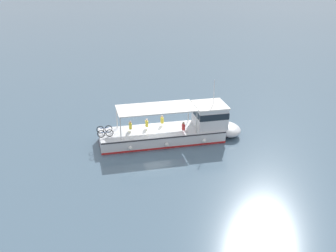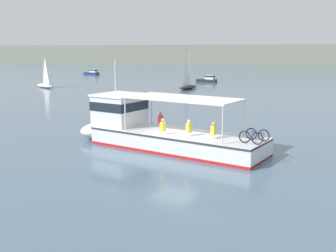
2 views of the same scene
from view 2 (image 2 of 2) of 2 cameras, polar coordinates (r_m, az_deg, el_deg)
ground_plane at (r=23.83m, az=0.90°, el=-3.85°), size 400.00×400.00×0.00m
distant_shoreline at (r=163.63m, az=21.62°, el=9.18°), size 400.00×28.00×7.45m
ferry_main at (r=25.34m, az=-1.91°, el=-0.62°), size 13.03×5.09×5.32m
motorboat_off_stern at (r=97.75m, az=-10.50°, el=7.34°), size 3.66×1.47×1.26m
sailboat_horizon_east at (r=61.76m, az=2.81°, el=5.64°), size 1.92×4.92×5.40m
motorboat_outer_anchorage at (r=74.69m, az=5.56°, el=6.48°), size 3.66×1.46×1.26m
sailboat_horizon_west at (r=67.13m, az=-16.79°, el=5.60°), size 4.93×3.37×5.40m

